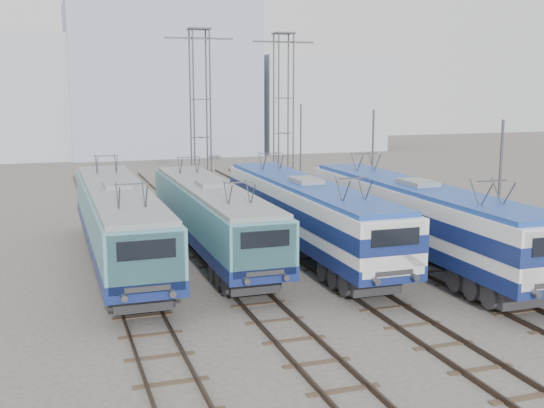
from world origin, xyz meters
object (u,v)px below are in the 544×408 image
Objects in this scene: locomotive_far_left at (119,219)px; mast_rear at (301,151)px; locomotive_center_right at (307,211)px; mast_mid at (372,169)px; catenary_tower_west at (200,112)px; locomotive_center_left at (212,214)px; catenary_tower_east at (283,110)px; locomotive_far_right at (419,215)px; mast_front at (499,201)px.

mast_rear is at bearing 47.39° from locomotive_far_left.
locomotive_center_right is 18.75m from mast_rear.
mast_mid is (15.35, 4.69, 1.21)m from locomotive_far_left.
locomotive_center_right is 1.52× the size of catenary_tower_west.
catenary_tower_east is (8.75, 14.31, 4.46)m from locomotive_center_left.
locomotive_far_left is at bearing -132.05° from catenary_tower_east.
locomotive_far_left is 0.99× the size of locomotive_far_right.
locomotive_far_left is 2.63× the size of mast_front.
locomotive_center_right is at bearing 146.52° from locomotive_far_right.
locomotive_far_right is (4.50, -2.98, 0.05)m from locomotive_center_right.
mast_mid is at bearing 77.83° from locomotive_far_right.
locomotive_far_left is at bearing 154.53° from mast_front.
locomotive_center_right is at bearing -16.01° from locomotive_center_left.
locomotive_center_left is 2.50× the size of mast_mid.
locomotive_center_right reaches higher than locomotive_center_left.
locomotive_far_left is 15.02m from catenary_tower_west.
mast_front is at bearing -90.00° from mast_rear.
mast_mid reaches higher than locomotive_center_left.
locomotive_center_right is 2.60× the size of mast_front.
locomotive_center_left is 19.63m from mast_rear.
locomotive_center_left is 1.46× the size of catenary_tower_west.
locomotive_far_right is 2.66× the size of mast_front.
mast_rear is at bearing 24.94° from catenary_tower_west.
locomotive_far_right is 8.85m from mast_mid.
locomotive_far_left is 20.26m from catenary_tower_east.
catenary_tower_east reaches higher than locomotive_center_right.
locomotive_far_right is at bearing -67.85° from catenary_tower_west.
mast_front is (8.60, -20.00, -3.14)m from catenary_tower_west.
catenary_tower_east is at bearing 95.45° from mast_front.
mast_rear is (2.10, 2.00, -3.14)m from catenary_tower_east.
locomotive_far_right is at bearing -89.23° from catenary_tower_east.
locomotive_far_left is 1.53× the size of catenary_tower_east.
locomotive_far_right is at bearing 118.40° from mast_front.
locomotive_center_left is (4.50, 0.38, -0.11)m from locomotive_far_left.
catenary_tower_west is at bearing 137.07° from mast_mid.
mast_mid is 1.00× the size of mast_rear.
catenary_tower_west is at bearing -162.90° from catenary_tower_east.
locomotive_far_left is 14.05m from locomotive_far_right.
locomotive_center_right is at bearing -109.84° from mast_rear.
locomotive_far_right reaches higher than locomotive_center_right.
catenary_tower_west is 9.99m from mast_rear.
mast_front is (1.85, -3.42, 1.12)m from locomotive_far_right.
locomotive_center_left is at bearing -158.33° from mast_mid.
mast_front is (10.85, -7.69, 1.32)m from locomotive_center_left.
mast_front reaches higher than locomotive_far_left.
mast_mid reaches higher than locomotive_far_right.
catenary_tower_west is 1.71× the size of mast_front.
locomotive_far_right reaches higher than locomotive_far_left.
mast_mid is (2.10, -10.00, -3.14)m from catenary_tower_east.
locomotive_far_right is at bearing -102.17° from mast_mid.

